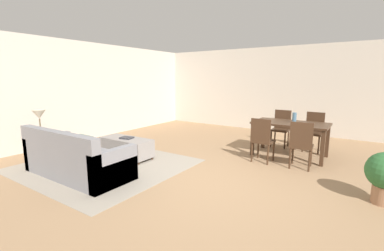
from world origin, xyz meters
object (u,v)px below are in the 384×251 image
at_px(ottoman_table, 127,147).
at_px(dining_chair_far_left, 281,126).
at_px(couch, 76,160).
at_px(dining_chair_far_right, 314,129).
at_px(dining_table, 290,127).
at_px(dining_chair_near_left, 262,138).
at_px(dining_chair_near_right, 301,142).
at_px(vase_centerpiece, 294,118).
at_px(book_on_ottoman, 127,138).
at_px(side_table, 42,141).
at_px(table_lamp, 39,115).

distance_m(ottoman_table, dining_chair_far_left, 3.84).
relative_size(couch, dining_chair_far_right, 2.26).
xyz_separation_m(dining_chair_far_left, dining_chair_far_right, (0.76, -0.00, 0.00)).
relative_size(dining_table, dining_chair_near_left, 1.69).
distance_m(ottoman_table, dining_chair_near_right, 3.58).
distance_m(vase_centerpiece, book_on_ottoman, 3.67).
distance_m(side_table, vase_centerpiece, 5.39).
xyz_separation_m(dining_chair_near_left, book_on_ottoman, (-2.53, -1.33, -0.07)).
distance_m(couch, dining_chair_near_left, 3.58).
bearing_deg(dining_chair_near_left, side_table, -147.31).
xyz_separation_m(dining_chair_near_right, dining_chair_far_right, (-0.03, 1.54, 0.00)).
height_order(table_lamp, dining_chair_near_right, table_lamp).
distance_m(table_lamp, dining_chair_near_right, 5.23).
xyz_separation_m(dining_table, dining_chair_near_right, (0.39, -0.76, -0.14)).
xyz_separation_m(dining_chair_far_left, book_on_ottoman, (-2.49, -2.89, -0.07)).
relative_size(couch, side_table, 3.74).
bearing_deg(vase_centerpiece, dining_chair_near_left, -117.88).
distance_m(side_table, table_lamp, 0.53).
bearing_deg(dining_chair_far_right, ottoman_table, -138.65).
height_order(ottoman_table, dining_table, dining_table).
height_order(couch, side_table, couch).
xyz_separation_m(ottoman_table, table_lamp, (-1.28, -1.14, 0.72)).
bearing_deg(table_lamp, side_table, 90.00).
bearing_deg(vase_centerpiece, side_table, -142.49).
xyz_separation_m(dining_chair_near_left, dining_chair_far_left, (-0.04, 1.57, 0.00)).
xyz_separation_m(table_lamp, dining_table, (4.19, 3.24, -0.31)).
xyz_separation_m(dining_table, dining_chair_near_left, (-0.36, -0.78, -0.14)).
relative_size(table_lamp, dining_table, 0.34).
relative_size(vase_centerpiece, book_on_ottoman, 0.84).
bearing_deg(ottoman_table, couch, -87.19).
relative_size(dining_table, book_on_ottoman, 5.97).
distance_m(dining_chair_near_right, dining_chair_far_left, 1.74).
bearing_deg(dining_chair_far_left, vase_centerpiece, -58.44).
relative_size(ottoman_table, dining_chair_far_right, 1.30).
xyz_separation_m(dining_chair_near_left, dining_chair_far_right, (0.73, 1.56, 0.00)).
relative_size(side_table, dining_chair_near_right, 0.60).
relative_size(couch, dining_chair_near_right, 2.26).
bearing_deg(dining_chair_far_right, dining_chair_near_left, -114.93).
bearing_deg(side_table, ottoman_table, 41.63).
bearing_deg(couch, dining_chair_far_right, 52.09).
distance_m(dining_table, dining_chair_far_right, 0.87).
bearing_deg(dining_chair_far_right, dining_chair_near_right, -89.01).
relative_size(table_lamp, dining_chair_near_left, 0.57).
bearing_deg(couch, dining_chair_near_right, 38.58).
xyz_separation_m(dining_table, book_on_ottoman, (-2.89, -2.11, -0.21)).
xyz_separation_m(side_table, dining_chair_far_left, (3.79, 4.03, 0.08)).
distance_m(dining_chair_far_left, vase_centerpiece, 0.95).
xyz_separation_m(ottoman_table, dining_chair_far_left, (2.51, 2.89, 0.27)).
height_order(table_lamp, vase_centerpiece, table_lamp).
relative_size(ottoman_table, dining_chair_far_left, 1.30).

